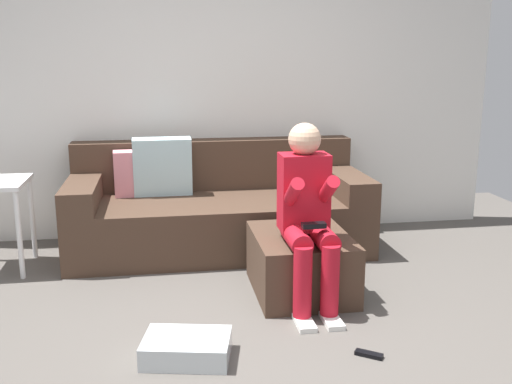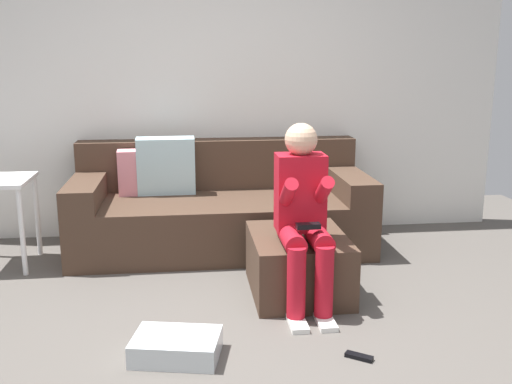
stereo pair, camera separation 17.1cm
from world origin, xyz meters
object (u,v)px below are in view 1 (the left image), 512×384
object	(u,v)px
ottoman	(301,263)
storage_bin	(187,348)
person_seated	(307,210)
couch_sectional	(216,209)
remote_near_ottoman	(369,354)

from	to	relation	value
ottoman	storage_bin	distance (m)	1.11
ottoman	person_seated	distance (m)	0.46
couch_sectional	remote_near_ottoman	size ratio (longest dim) A/B	16.10
storage_bin	couch_sectional	bearing A→B (deg)	79.69
person_seated	couch_sectional	bearing A→B (deg)	109.95
couch_sectional	storage_bin	bearing A→B (deg)	-100.31
couch_sectional	remote_near_ottoman	world-z (taller)	couch_sectional
person_seated	ottoman	bearing A→B (deg)	85.97
storage_bin	remote_near_ottoman	size ratio (longest dim) A/B	3.06
couch_sectional	storage_bin	world-z (taller)	couch_sectional
person_seated	storage_bin	world-z (taller)	person_seated
remote_near_ottoman	person_seated	bearing A→B (deg)	138.70
remote_near_ottoman	ottoman	bearing A→B (deg)	135.13
ottoman	person_seated	size ratio (longest dim) A/B	0.67
ottoman	storage_bin	bearing A→B (deg)	-135.35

